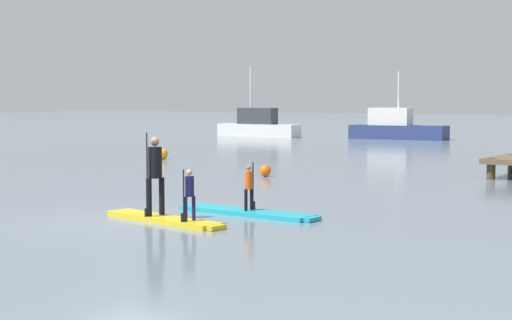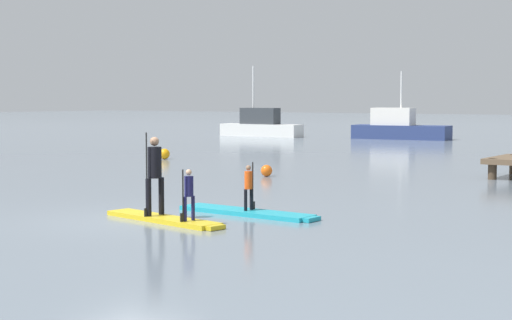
{
  "view_description": "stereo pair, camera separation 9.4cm",
  "coord_description": "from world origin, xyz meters",
  "px_view_note": "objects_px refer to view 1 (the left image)",
  "views": [
    {
      "loc": [
        11.75,
        -12.45,
        2.61
      ],
      "look_at": [
        0.99,
        3.35,
        1.14
      ],
      "focal_mm": 56.11,
      "sensor_mm": 36.0,
      "label": 1
    },
    {
      "loc": [
        11.82,
        -12.39,
        2.61
      ],
      "look_at": [
        0.99,
        3.35,
        1.14
      ],
      "focal_mm": 56.11,
      "sensor_mm": 36.0,
      "label": 2
    }
  ],
  "objects_px": {
    "paddleboard_near": "(248,212)",
    "paddleboard_far": "(165,219)",
    "paddler_child_front": "(189,192)",
    "mooring_buoy_mid": "(163,154)",
    "paddler_child_solo": "(249,185)",
    "fishing_boat_green_midground": "(258,126)",
    "paddler_adult": "(155,170)",
    "mooring_buoy_near": "(265,171)",
    "motor_boat_small_navy": "(396,128)"
  },
  "relations": [
    {
      "from": "paddleboard_far",
      "to": "fishing_boat_green_midground",
      "type": "distance_m",
      "value": 38.81
    },
    {
      "from": "paddler_child_solo",
      "to": "fishing_boat_green_midground",
      "type": "bearing_deg",
      "value": 123.81
    },
    {
      "from": "paddler_adult",
      "to": "fishing_boat_green_midground",
      "type": "height_order",
      "value": "fishing_boat_green_midground"
    },
    {
      "from": "paddler_child_solo",
      "to": "paddler_adult",
      "type": "xyz_separation_m",
      "value": [
        -1.21,
        -1.81,
        0.41
      ]
    },
    {
      "from": "fishing_boat_green_midground",
      "to": "motor_boat_small_navy",
      "type": "xyz_separation_m",
      "value": [
        9.45,
        2.11,
        0.01
      ]
    },
    {
      "from": "paddler_adult",
      "to": "fishing_boat_green_midground",
      "type": "xyz_separation_m",
      "value": [
        -19.78,
        33.15,
        -0.34
      ]
    },
    {
      "from": "paddleboard_far",
      "to": "fishing_boat_green_midground",
      "type": "xyz_separation_m",
      "value": [
        -20.09,
        33.2,
        0.69
      ]
    },
    {
      "from": "paddler_adult",
      "to": "mooring_buoy_near",
      "type": "relative_size",
      "value": 4.58
    },
    {
      "from": "paddler_adult",
      "to": "motor_boat_small_navy",
      "type": "relative_size",
      "value": 0.28
    },
    {
      "from": "motor_boat_small_navy",
      "to": "mooring_buoy_mid",
      "type": "relative_size",
      "value": 13.87
    },
    {
      "from": "motor_boat_small_navy",
      "to": "mooring_buoy_mid",
      "type": "height_order",
      "value": "motor_boat_small_navy"
    },
    {
      "from": "paddler_child_front",
      "to": "fishing_boat_green_midground",
      "type": "distance_m",
      "value": 39.33
    },
    {
      "from": "paddler_adult",
      "to": "paddler_child_front",
      "type": "relative_size",
      "value": 1.68
    },
    {
      "from": "paddler_child_solo",
      "to": "motor_boat_small_navy",
      "type": "bearing_deg",
      "value": 109.03
    },
    {
      "from": "mooring_buoy_near",
      "to": "mooring_buoy_mid",
      "type": "relative_size",
      "value": 0.85
    },
    {
      "from": "paddler_child_solo",
      "to": "paddler_child_front",
      "type": "height_order",
      "value": "paddler_child_solo"
    },
    {
      "from": "paddler_child_front",
      "to": "mooring_buoy_mid",
      "type": "bearing_deg",
      "value": 132.6
    },
    {
      "from": "paddler_child_front",
      "to": "mooring_buoy_mid",
      "type": "height_order",
      "value": "paddler_child_front"
    },
    {
      "from": "paddler_child_solo",
      "to": "paddleboard_far",
      "type": "relative_size",
      "value": 0.32
    },
    {
      "from": "mooring_buoy_mid",
      "to": "paddleboard_near",
      "type": "bearing_deg",
      "value": -42.63
    },
    {
      "from": "fishing_boat_green_midground",
      "to": "paddleboard_far",
      "type": "bearing_deg",
      "value": -58.82
    },
    {
      "from": "paddler_child_front",
      "to": "mooring_buoy_near",
      "type": "relative_size",
      "value": 2.74
    },
    {
      "from": "paddler_adult",
      "to": "mooring_buoy_mid",
      "type": "bearing_deg",
      "value": 130.39
    },
    {
      "from": "motor_boat_small_navy",
      "to": "paddler_child_solo",
      "type": "bearing_deg",
      "value": -70.97
    },
    {
      "from": "paddleboard_far",
      "to": "paddler_adult",
      "type": "xyz_separation_m",
      "value": [
        -0.31,
        0.05,
        1.02
      ]
    },
    {
      "from": "paddler_adult",
      "to": "mooring_buoy_near",
      "type": "xyz_separation_m",
      "value": [
        -3.43,
        9.46,
        -0.88
      ]
    },
    {
      "from": "mooring_buoy_near",
      "to": "paddleboard_near",
      "type": "bearing_deg",
      "value": -58.88
    },
    {
      "from": "paddler_adult",
      "to": "mooring_buoy_mid",
      "type": "xyz_separation_m",
      "value": [
        -11.36,
        13.35,
        -0.84
      ]
    },
    {
      "from": "paddleboard_near",
      "to": "paddleboard_far",
      "type": "distance_m",
      "value": 2.04
    },
    {
      "from": "paddleboard_near",
      "to": "mooring_buoy_mid",
      "type": "bearing_deg",
      "value": 137.37
    },
    {
      "from": "paddler_child_solo",
      "to": "mooring_buoy_mid",
      "type": "distance_m",
      "value": 17.07
    },
    {
      "from": "fishing_boat_green_midground",
      "to": "paddler_child_front",
      "type": "bearing_deg",
      "value": -57.95
    },
    {
      "from": "paddleboard_far",
      "to": "mooring_buoy_near",
      "type": "bearing_deg",
      "value": 111.47
    },
    {
      "from": "paddleboard_near",
      "to": "paddler_adult",
      "type": "bearing_deg",
      "value": -123.72
    },
    {
      "from": "fishing_boat_green_midground",
      "to": "mooring_buoy_mid",
      "type": "relative_size",
      "value": 13.24
    },
    {
      "from": "paddler_child_solo",
      "to": "fishing_boat_green_midground",
      "type": "distance_m",
      "value": 37.72
    },
    {
      "from": "paddleboard_near",
      "to": "mooring_buoy_near",
      "type": "distance_m",
      "value": 8.95
    },
    {
      "from": "paddler_adult",
      "to": "mooring_buoy_near",
      "type": "distance_m",
      "value": 10.1
    },
    {
      "from": "paddleboard_far",
      "to": "paddler_child_front",
      "type": "bearing_deg",
      "value": -10.31
    },
    {
      "from": "paddleboard_near",
      "to": "paddler_child_solo",
      "type": "xyz_separation_m",
      "value": [
        0.01,
        0.01,
        0.62
      ]
    },
    {
      "from": "mooring_buoy_mid",
      "to": "mooring_buoy_near",
      "type": "bearing_deg",
      "value": -26.16
    },
    {
      "from": "paddler_child_solo",
      "to": "paddleboard_far",
      "type": "xyz_separation_m",
      "value": [
        -0.9,
        -1.85,
        -0.62
      ]
    },
    {
      "from": "paddleboard_near",
      "to": "motor_boat_small_navy",
      "type": "xyz_separation_m",
      "value": [
        -11.53,
        33.47,
        0.69
      ]
    },
    {
      "from": "paddler_adult",
      "to": "mooring_buoy_mid",
      "type": "relative_size",
      "value": 3.89
    },
    {
      "from": "mooring_buoy_near",
      "to": "motor_boat_small_navy",
      "type": "bearing_deg",
      "value": 104.97
    },
    {
      "from": "paddleboard_near",
      "to": "paddleboard_far",
      "type": "bearing_deg",
      "value": -115.79
    },
    {
      "from": "paddler_adult",
      "to": "paddler_child_solo",
      "type": "bearing_deg",
      "value": 56.24
    },
    {
      "from": "paddler_child_solo",
      "to": "mooring_buoy_near",
      "type": "xyz_separation_m",
      "value": [
        -4.64,
        7.65,
        -0.47
      ]
    },
    {
      "from": "paddleboard_near",
      "to": "fishing_boat_green_midground",
      "type": "relative_size",
      "value": 0.58
    },
    {
      "from": "paddleboard_near",
      "to": "paddleboard_far",
      "type": "height_order",
      "value": "same"
    }
  ]
}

